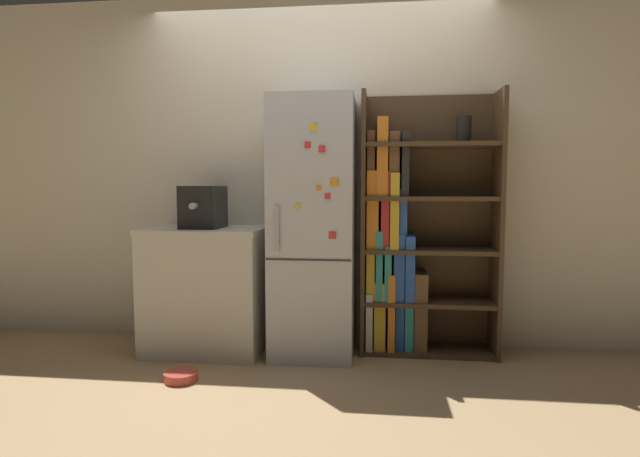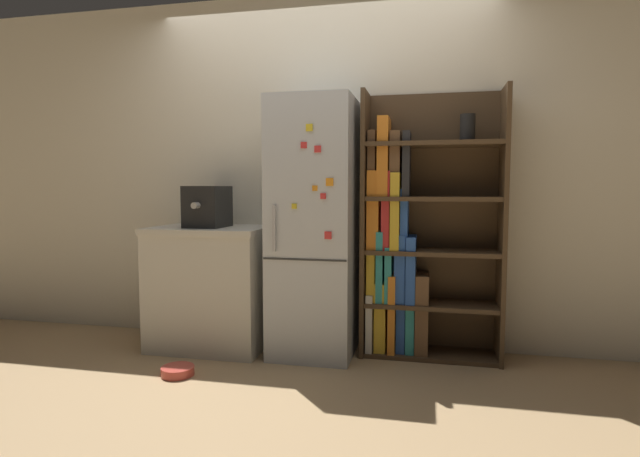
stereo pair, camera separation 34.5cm
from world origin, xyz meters
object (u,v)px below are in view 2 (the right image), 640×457
espresso_machine (208,207)px  refrigerator (314,228)px  pet_bowl (178,370)px  bookshelf (412,242)px

espresso_machine → refrigerator: bearing=2.9°
refrigerator → espresso_machine: refrigerator is taller
pet_bowl → bookshelf: bearing=27.8°
refrigerator → espresso_machine: 0.80m
refrigerator → bookshelf: size_ratio=0.97×
refrigerator → espresso_machine: size_ratio=4.71×
pet_bowl → espresso_machine: bearing=94.3°
bookshelf → pet_bowl: bookshelf is taller
refrigerator → bookshelf: 0.69m
bookshelf → espresso_machine: 1.48m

